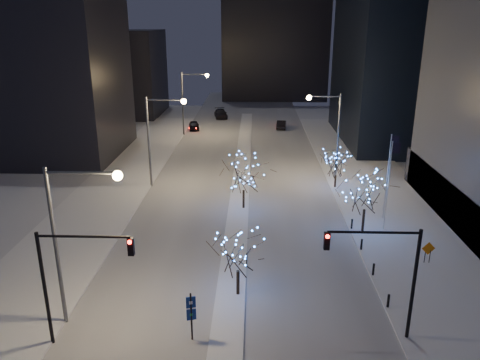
{
  "coord_description": "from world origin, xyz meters",
  "views": [
    {
      "loc": [
        1.5,
        -22.14,
        17.6
      ],
      "look_at": [
        0.33,
        14.81,
        5.0
      ],
      "focal_mm": 35.0,
      "sensor_mm": 36.0,
      "label": 1
    }
  ],
  "objects_px": {
    "street_lamp_w_mid": "(158,130)",
    "traffic_signal_east": "(388,266)",
    "car_mid": "(281,124)",
    "street_lamp_w_near": "(71,226)",
    "holiday_tree_median_far": "(244,174)",
    "construction_sign": "(428,250)",
    "holiday_tree_median_near": "(238,253)",
    "traffic_signal_west": "(70,270)",
    "wayfinding_sign": "(191,312)",
    "street_lamp_east": "(331,125)",
    "holiday_tree_plaza_far": "(336,164)",
    "street_lamp_w_far": "(189,95)",
    "car_near": "(194,126)",
    "car_far": "(221,114)",
    "holiday_tree_plaza_near": "(366,193)"
  },
  "relations": [
    {
      "from": "car_mid",
      "to": "holiday_tree_plaza_far",
      "type": "xyz_separation_m",
      "value": [
        4.37,
        -30.39,
        2.09
      ]
    },
    {
      "from": "street_lamp_w_far",
      "to": "car_near",
      "type": "relative_size",
      "value": 2.39
    },
    {
      "from": "street_lamp_east",
      "to": "traffic_signal_west",
      "type": "relative_size",
      "value": 1.43
    },
    {
      "from": "street_lamp_w_near",
      "to": "construction_sign",
      "type": "relative_size",
      "value": 5.81
    },
    {
      "from": "traffic_signal_west",
      "to": "holiday_tree_median_far",
      "type": "bearing_deg",
      "value": 66.56
    },
    {
      "from": "street_lamp_east",
      "to": "construction_sign",
      "type": "relative_size",
      "value": 5.81
    },
    {
      "from": "street_lamp_w_mid",
      "to": "street_lamp_east",
      "type": "relative_size",
      "value": 1.0
    },
    {
      "from": "street_lamp_w_mid",
      "to": "wayfinding_sign",
      "type": "bearing_deg",
      "value": -75.31
    },
    {
      "from": "holiday_tree_plaza_near",
      "to": "holiday_tree_median_near",
      "type": "bearing_deg",
      "value": -135.52
    },
    {
      "from": "street_lamp_w_near",
      "to": "traffic_signal_west",
      "type": "height_order",
      "value": "street_lamp_w_near"
    },
    {
      "from": "street_lamp_w_near",
      "to": "holiday_tree_median_far",
      "type": "height_order",
      "value": "street_lamp_w_near"
    },
    {
      "from": "traffic_signal_west",
      "to": "wayfinding_sign",
      "type": "relative_size",
      "value": 2.26
    },
    {
      "from": "street_lamp_east",
      "to": "car_mid",
      "type": "relative_size",
      "value": 2.34
    },
    {
      "from": "car_near",
      "to": "wayfinding_sign",
      "type": "xyz_separation_m",
      "value": [
        6.81,
        -55.42,
        1.19
      ]
    },
    {
      "from": "street_lamp_w_near",
      "to": "traffic_signal_west",
      "type": "bearing_deg",
      "value": -76.04
    },
    {
      "from": "street_lamp_w_far",
      "to": "street_lamp_east",
      "type": "relative_size",
      "value": 1.0
    },
    {
      "from": "traffic_signal_west",
      "to": "street_lamp_w_near",
      "type": "bearing_deg",
      "value": 103.96
    },
    {
      "from": "traffic_signal_east",
      "to": "car_mid",
      "type": "distance_m",
      "value": 56.63
    },
    {
      "from": "holiday_tree_median_near",
      "to": "construction_sign",
      "type": "relative_size",
      "value": 2.73
    },
    {
      "from": "street_lamp_w_near",
      "to": "car_mid",
      "type": "bearing_deg",
      "value": 74.79
    },
    {
      "from": "car_far",
      "to": "wayfinding_sign",
      "type": "xyz_separation_m",
      "value": [
        2.97,
        -65.78,
        1.11
      ]
    },
    {
      "from": "street_lamp_w_mid",
      "to": "street_lamp_east",
      "type": "distance_m",
      "value": 19.26
    },
    {
      "from": "holiday_tree_plaza_near",
      "to": "construction_sign",
      "type": "height_order",
      "value": "holiday_tree_plaza_near"
    },
    {
      "from": "traffic_signal_east",
      "to": "holiday_tree_median_far",
      "type": "bearing_deg",
      "value": 113.27
    },
    {
      "from": "street_lamp_w_near",
      "to": "street_lamp_east",
      "type": "bearing_deg",
      "value": 55.81
    },
    {
      "from": "traffic_signal_west",
      "to": "car_mid",
      "type": "distance_m",
      "value": 59.38
    },
    {
      "from": "traffic_signal_east",
      "to": "holiday_tree_median_near",
      "type": "height_order",
      "value": "traffic_signal_east"
    },
    {
      "from": "street_lamp_w_mid",
      "to": "car_far",
      "type": "relative_size",
      "value": 1.82
    },
    {
      "from": "traffic_signal_west",
      "to": "car_near",
      "type": "height_order",
      "value": "traffic_signal_west"
    },
    {
      "from": "traffic_signal_east",
      "to": "holiday_tree_plaza_far",
      "type": "xyz_separation_m",
      "value": [
        1.56,
        26.03,
        -1.96
      ]
    },
    {
      "from": "traffic_signal_east",
      "to": "holiday_tree_median_far",
      "type": "xyz_separation_m",
      "value": [
        -8.44,
        19.62,
        -1.17
      ]
    },
    {
      "from": "street_lamp_w_far",
      "to": "car_mid",
      "type": "relative_size",
      "value": 2.34
    },
    {
      "from": "holiday_tree_median_near",
      "to": "wayfinding_sign",
      "type": "xyz_separation_m",
      "value": [
        -2.5,
        -4.7,
        -1.33
      ]
    },
    {
      "from": "car_mid",
      "to": "holiday_tree_median_far",
      "type": "xyz_separation_m",
      "value": [
        -5.63,
        -36.8,
        2.89
      ]
    },
    {
      "from": "street_lamp_w_far",
      "to": "car_mid",
      "type": "height_order",
      "value": "street_lamp_w_far"
    },
    {
      "from": "street_lamp_w_mid",
      "to": "holiday_tree_median_near",
      "type": "height_order",
      "value": "street_lamp_w_mid"
    },
    {
      "from": "street_lamp_w_far",
      "to": "holiday_tree_plaza_far",
      "type": "height_order",
      "value": "street_lamp_w_far"
    },
    {
      "from": "street_lamp_w_near",
      "to": "holiday_tree_median_far",
      "type": "bearing_deg",
      "value": 63.12
    },
    {
      "from": "holiday_tree_median_near",
      "to": "wayfinding_sign",
      "type": "distance_m",
      "value": 5.49
    },
    {
      "from": "traffic_signal_west",
      "to": "traffic_signal_east",
      "type": "bearing_deg",
      "value": 3.29
    },
    {
      "from": "car_mid",
      "to": "holiday_tree_plaza_far",
      "type": "bearing_deg",
      "value": 104.15
    },
    {
      "from": "car_mid",
      "to": "car_far",
      "type": "height_order",
      "value": "car_far"
    },
    {
      "from": "street_lamp_w_near",
      "to": "traffic_signal_east",
      "type": "bearing_deg",
      "value": -3.21
    },
    {
      "from": "street_lamp_east",
      "to": "holiday_tree_plaza_far",
      "type": "xyz_separation_m",
      "value": [
        0.42,
        -2.97,
        -3.65
      ]
    },
    {
      "from": "street_lamp_w_mid",
      "to": "wayfinding_sign",
      "type": "height_order",
      "value": "street_lamp_w_mid"
    },
    {
      "from": "street_lamp_east",
      "to": "car_mid",
      "type": "height_order",
      "value": "street_lamp_east"
    },
    {
      "from": "street_lamp_w_far",
      "to": "traffic_signal_west",
      "type": "height_order",
      "value": "street_lamp_w_far"
    },
    {
      "from": "street_lamp_east",
      "to": "traffic_signal_west",
      "type": "distance_m",
      "value": 35.3
    },
    {
      "from": "street_lamp_w_mid",
      "to": "car_mid",
      "type": "height_order",
      "value": "street_lamp_w_mid"
    },
    {
      "from": "street_lamp_w_mid",
      "to": "traffic_signal_east",
      "type": "xyz_separation_m",
      "value": [
        17.88,
        -26.0,
        -1.74
      ]
    }
  ]
}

